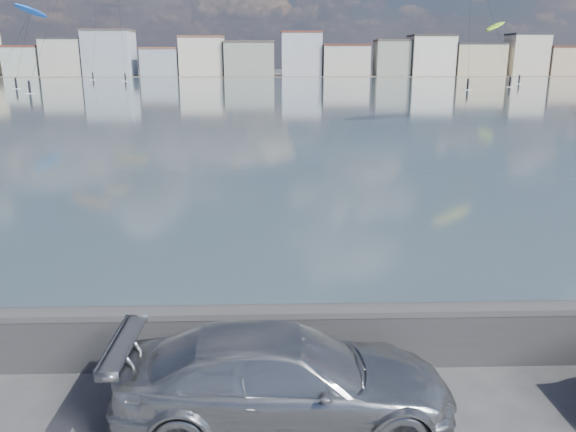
{
  "coord_description": "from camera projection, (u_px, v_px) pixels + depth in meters",
  "views": [
    {
      "loc": [
        0.7,
        -5.61,
        4.86
      ],
      "look_at": [
        1.0,
        4.0,
        2.2
      ],
      "focal_mm": 35.0,
      "sensor_mm": 36.0,
      "label": 1
    }
  ],
  "objects": [
    {
      "name": "kitesurfer_2",
      "position": [
        495.0,
        27.0,
        131.63
      ],
      "size": [
        8.41,
        18.85,
        14.5
      ],
      "color": "#8CD826",
      "rests_on": "ground"
    },
    {
      "name": "seawall",
      "position": [
        229.0,
        334.0,
        9.12
      ],
      "size": [
        400.0,
        0.36,
        1.08
      ],
      "color": "#28282B",
      "rests_on": "ground"
    },
    {
      "name": "far_buildings",
      "position": [
        272.0,
        57.0,
        184.27
      ],
      "size": [
        240.79,
        13.26,
        14.6
      ],
      "color": "beige",
      "rests_on": "ground"
    },
    {
      "name": "car_silver",
      "position": [
        285.0,
        379.0,
        7.65
      ],
      "size": [
        4.65,
        1.93,
        1.34
      ],
      "primitive_type": "imported",
      "rotation": [
        0.0,
        0.0,
        1.56
      ],
      "color": "#ACAFB3",
      "rests_on": "ground"
    },
    {
      "name": "kitesurfer_14",
      "position": [
        31.0,
        12.0,
        97.64
      ],
      "size": [
        4.24,
        18.78,
        14.58
      ],
      "color": "blue",
      "rests_on": "ground"
    },
    {
      "name": "far_shore_strip",
      "position": [
        268.0,
        75.0,
        199.32
      ],
      "size": [
        500.0,
        60.0,
        0.0
      ],
      "primitive_type": "cube",
      "color": "#4C473D",
      "rests_on": "ground"
    },
    {
      "name": "bay_water",
      "position": [
        266.0,
        91.0,
        94.81
      ],
      "size": [
        500.0,
        177.0,
        0.0
      ],
      "primitive_type": "cube",
      "color": "#354A57",
      "rests_on": "ground"
    }
  ]
}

